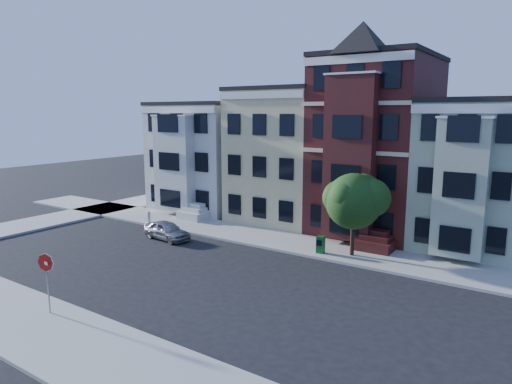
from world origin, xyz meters
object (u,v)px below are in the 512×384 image
Objects in this scene: parked_car at (167,230)px; newspaper_box at (321,245)px; fire_hydrant at (149,218)px; stop_sign at (47,279)px; street_tree at (354,205)px.

parked_car is 10.46m from newspaper_box.
fire_hydrant is (-4.12, 2.22, -0.12)m from parked_car.
fire_hydrant is at bearing 173.44° from newspaper_box.
parked_car is at bearing -173.60° from newspaper_box.
stop_sign is (-5.74, -13.88, 0.96)m from newspaper_box.
street_tree reaches higher than stop_sign.
fire_hydrant is at bearing 68.31° from parked_car.
stop_sign reaches higher than parked_car.
fire_hydrant is 15.94m from stop_sign.
fire_hydrant is (-15.96, -1.09, -2.65)m from street_tree.
newspaper_box is at bearing -159.22° from street_tree.
newspaper_box is at bearing 1.76° from fire_hydrant.
stop_sign is at bearing -57.72° from fire_hydrant.
street_tree is at bearing 69.81° from stop_sign.
newspaper_box is 15.06m from stop_sign.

